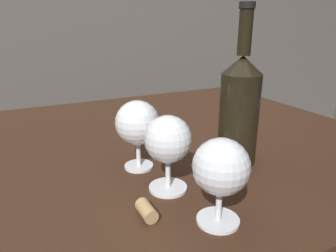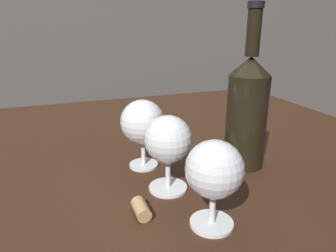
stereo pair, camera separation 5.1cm
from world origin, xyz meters
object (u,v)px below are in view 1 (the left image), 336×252
wine_glass_cabernet (221,169)px  cork (146,211)px  wine_glass_port (138,124)px  wine_glass_pinot (168,141)px  wine_bottle (239,108)px

wine_glass_cabernet → cork: bearing=148.0°
wine_glass_port → wine_glass_pinot: bearing=-81.5°
wine_glass_pinot → cork: wine_glass_pinot is taller
wine_glass_cabernet → cork: size_ratio=3.12×
wine_glass_cabernet → wine_bottle: 0.22m
wine_glass_pinot → cork: bearing=-137.9°
wine_bottle → cork: (-0.25, -0.10, -0.11)m
wine_glass_cabernet → wine_glass_port: (-0.04, 0.22, 0.01)m
wine_glass_port → wine_bottle: size_ratio=0.44×
wine_glass_cabernet → wine_glass_pinot: bearing=102.0°
wine_glass_pinot → wine_glass_port: wine_glass_port is taller
wine_glass_cabernet → cork: 0.13m
wine_bottle → wine_glass_cabernet: bearing=-134.3°
wine_glass_cabernet → wine_bottle: size_ratio=0.42×
wine_glass_pinot → wine_glass_port: 0.10m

